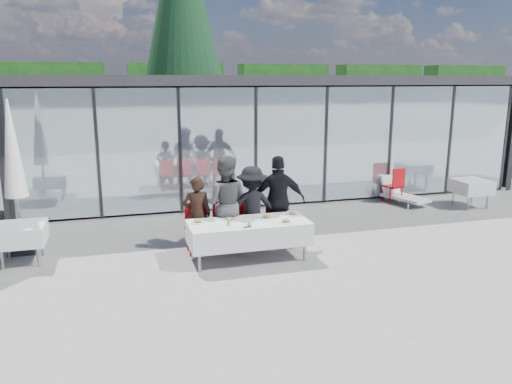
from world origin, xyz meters
TOP-DOWN VIEW (x-y plane):
  - ground at (0.00, 0.00)m, footprint 90.00×90.00m
  - pavilion at (2.00, 8.16)m, footprint 14.80×8.80m
  - treeline at (-2.00, 28.00)m, footprint 62.50×2.00m
  - dining_table at (-0.13, 0.43)m, footprint 2.26×0.96m
  - diner_a at (-0.99, 1.11)m, footprint 0.61×0.61m
  - diner_chair_a at (-0.99, 1.18)m, footprint 0.44×0.44m
  - diner_b at (-0.43, 1.11)m, footprint 1.19×1.19m
  - diner_chair_b at (-0.43, 1.18)m, footprint 0.44×0.44m
  - diner_c at (0.12, 1.11)m, footprint 1.15×1.15m
  - diner_chair_c at (0.12, 1.18)m, footprint 0.44×0.44m
  - diner_d at (0.68, 1.11)m, footprint 1.29×1.29m
  - diner_chair_d at (0.68, 1.18)m, footprint 0.44×0.44m
  - plate_a at (-1.06, 0.61)m, footprint 0.26×0.26m
  - plate_b at (-0.45, 0.59)m, footprint 0.26×0.26m
  - plate_c at (0.26, 0.55)m, footprint 0.26×0.26m
  - plate_d at (0.81, 0.62)m, footprint 0.26×0.26m
  - plate_extra at (0.51, 0.16)m, footprint 0.26×0.26m
  - juice_bottle at (-0.55, 0.26)m, footprint 0.06×0.06m
  - drinking_glasses at (-0.19, 0.14)m, footprint 0.07×0.07m
  - folded_eyeglasses at (-0.26, 0.07)m, footprint 0.14×0.03m
  - spare_table_left at (-4.23, 1.42)m, footprint 0.86×0.86m
  - spare_table_right at (6.61, 2.65)m, footprint 0.86×0.86m
  - spare_chair_a at (4.91, 4.24)m, footprint 0.56×0.56m
  - spare_chair_b at (4.92, 3.62)m, footprint 0.53×0.53m
  - market_umbrella at (-4.34, 2.06)m, footprint 0.50×0.50m
  - lounger at (5.07, 3.55)m, footprint 0.97×1.45m
  - conifer_tree at (0.50, 13.00)m, footprint 4.00×4.00m

SIDE VIEW (x-z plane):
  - ground at x=0.00m, z-range 0.00..0.00m
  - lounger at x=5.07m, z-range -0.10..0.62m
  - diner_chair_a at x=-0.99m, z-range 0.05..1.03m
  - diner_chair_b at x=-0.43m, z-range 0.05..1.03m
  - diner_chair_c at x=0.12m, z-range 0.05..1.03m
  - diner_chair_d at x=0.68m, z-range 0.05..1.03m
  - spare_chair_a at x=4.91m, z-range 0.05..1.03m
  - spare_chair_b at x=4.92m, z-range 0.05..1.03m
  - dining_table at x=-0.13m, z-range 0.16..0.91m
  - spare_table_left at x=-4.23m, z-range 0.18..0.92m
  - spare_table_right at x=6.61m, z-range 0.18..0.92m
  - folded_eyeglasses at x=-0.26m, z-range 0.75..0.76m
  - diner_a at x=-0.99m, z-range 0.00..1.53m
  - plate_a at x=-1.06m, z-range 0.74..0.81m
  - plate_b at x=-0.45m, z-range 0.74..0.81m
  - plate_c at x=0.26m, z-range 0.74..0.81m
  - plate_d at x=0.81m, z-range 0.74..0.81m
  - plate_extra at x=0.51m, z-range 0.74..0.81m
  - drinking_glasses at x=-0.19m, z-range 0.75..0.85m
  - juice_bottle at x=-0.55m, z-range 0.75..0.90m
  - diner_c at x=0.12m, z-range 0.00..1.67m
  - diner_d at x=0.68m, z-range 0.00..1.86m
  - diner_b at x=-0.43m, z-range 0.00..1.91m
  - market_umbrella at x=-4.34m, z-range 0.40..3.40m
  - pavilion at x=2.00m, z-range 0.43..3.87m
  - treeline at x=-2.00m, z-range 0.00..4.40m
  - conifer_tree at x=0.50m, z-range 0.74..11.24m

